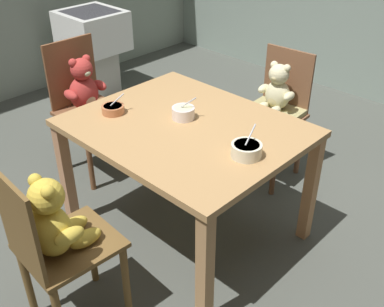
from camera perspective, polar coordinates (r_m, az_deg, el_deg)
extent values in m
cube|color=#4A4D46|center=(2.86, -0.70, -9.54)|extent=(5.20, 5.20, 0.04)
cube|color=#AB804F|center=(2.45, -0.81, 3.19)|extent=(1.18, 0.96, 0.04)
cube|color=tan|center=(2.79, -15.30, -2.77)|extent=(0.06, 0.06, 0.68)
cube|color=#AE8153|center=(2.11, 1.61, -14.71)|extent=(0.06, 0.06, 0.68)
cube|color=tan|center=(3.23, -2.25, 3.53)|extent=(0.06, 0.06, 0.68)
cube|color=tan|center=(2.67, 14.47, -4.33)|extent=(0.06, 0.06, 0.68)
cube|color=brown|center=(2.14, -14.90, -10.95)|extent=(0.38, 0.42, 0.02)
cube|color=brown|center=(1.94, -20.76, -8.38)|extent=(0.33, 0.04, 0.43)
cylinder|color=brown|center=(2.26, -8.20, -15.41)|extent=(0.04, 0.04, 0.44)
cylinder|color=brown|center=(2.45, -12.43, -11.39)|extent=(0.04, 0.04, 0.44)
cylinder|color=brown|center=(2.36, -19.72, -14.93)|extent=(0.04, 0.04, 0.44)
ellipsoid|color=gold|center=(2.03, -17.13, -9.12)|extent=(0.21, 0.18, 0.23)
ellipsoid|color=beige|center=(2.06, -15.70, -8.73)|extent=(0.12, 0.07, 0.14)
sphere|color=gold|center=(1.93, -17.67, -5.09)|extent=(0.15, 0.15, 0.15)
ellipsoid|color=beige|center=(1.96, -16.24, -4.75)|extent=(0.06, 0.06, 0.04)
sphere|color=gold|center=(1.86, -17.47, -4.56)|extent=(0.06, 0.06, 0.06)
sphere|color=gold|center=(1.94, -18.91, -3.17)|extent=(0.06, 0.06, 0.06)
ellipsoid|color=gold|center=(1.94, -14.98, -9.87)|extent=(0.07, 0.14, 0.07)
ellipsoid|color=gold|center=(2.11, -18.12, -6.65)|extent=(0.07, 0.14, 0.07)
ellipsoid|color=gold|center=(2.08, -13.06, -10.21)|extent=(0.08, 0.16, 0.07)
ellipsoid|color=gold|center=(2.16, -14.64, -8.68)|extent=(0.08, 0.16, 0.07)
cube|color=brown|center=(3.12, 9.66, 4.39)|extent=(0.41, 0.42, 0.02)
cube|color=brown|center=(3.18, 11.82, 9.04)|extent=(0.35, 0.04, 0.41)
cylinder|color=brown|center=(3.18, 5.25, 0.51)|extent=(0.04, 0.04, 0.44)
cylinder|color=brown|center=(3.04, 10.16, -1.52)|extent=(0.04, 0.04, 0.44)
cylinder|color=brown|center=(3.43, 8.52, 2.73)|extent=(0.04, 0.04, 0.44)
cylinder|color=brown|center=(3.30, 13.19, 0.94)|extent=(0.04, 0.04, 0.44)
cube|color=tan|center=(3.11, 9.70, 4.86)|extent=(0.37, 0.39, 0.04)
ellipsoid|color=beige|center=(3.11, 10.57, 7.18)|extent=(0.18, 0.16, 0.20)
ellipsoid|color=beige|center=(3.08, 10.10, 6.75)|extent=(0.10, 0.06, 0.12)
sphere|color=beige|center=(3.05, 10.74, 9.65)|extent=(0.13, 0.13, 0.13)
ellipsoid|color=beige|center=(3.01, 10.27, 9.24)|extent=(0.06, 0.05, 0.04)
sphere|color=beige|center=(3.06, 10.18, 10.79)|extent=(0.05, 0.05, 0.05)
sphere|color=beige|center=(3.02, 11.70, 10.33)|extent=(0.05, 0.05, 0.05)
ellipsoid|color=beige|center=(3.13, 8.90, 7.98)|extent=(0.06, 0.11, 0.05)
ellipsoid|color=beige|center=(3.05, 11.96, 6.96)|extent=(0.06, 0.11, 0.05)
ellipsoid|color=beige|center=(3.08, 8.72, 5.70)|extent=(0.07, 0.13, 0.06)
ellipsoid|color=beige|center=(3.04, 10.20, 5.18)|extent=(0.07, 0.13, 0.06)
cube|color=brown|center=(3.21, -12.28, 4.91)|extent=(0.42, 0.41, 0.02)
cube|color=brown|center=(3.27, -14.74, 9.71)|extent=(0.02, 0.37, 0.46)
cylinder|color=brown|center=(3.11, -12.55, -0.97)|extent=(0.04, 0.04, 0.44)
cylinder|color=brown|center=(3.28, -7.62, 1.34)|extent=(0.04, 0.04, 0.44)
cylinder|color=brown|center=(3.38, -15.91, 1.30)|extent=(0.04, 0.04, 0.44)
cylinder|color=brown|center=(3.53, -11.19, 3.35)|extent=(0.04, 0.04, 0.44)
ellipsoid|color=#B2342F|center=(3.21, -13.27, 7.33)|extent=(0.18, 0.21, 0.23)
ellipsoid|color=beige|center=(3.17, -12.68, 6.86)|extent=(0.06, 0.11, 0.14)
sphere|color=#B2342F|center=(3.14, -13.55, 10.13)|extent=(0.15, 0.15, 0.15)
ellipsoid|color=beige|center=(3.10, -12.98, 9.72)|extent=(0.05, 0.06, 0.04)
sphere|color=#B2342F|center=(3.10, -14.59, 10.84)|extent=(0.06, 0.06, 0.06)
sphere|color=#B2342F|center=(3.15, -12.99, 11.38)|extent=(0.06, 0.06, 0.06)
ellipsoid|color=#B2342F|center=(3.13, -14.81, 7.02)|extent=(0.13, 0.07, 0.06)
ellipsoid|color=#B2342F|center=(3.24, -11.40, 8.32)|extent=(0.13, 0.07, 0.06)
ellipsoid|color=#B2342F|center=(3.13, -12.69, 5.04)|extent=(0.15, 0.07, 0.07)
ellipsoid|color=#B2342F|center=(3.18, -11.03, 5.72)|extent=(0.15, 0.07, 0.07)
cylinder|color=beige|center=(2.17, 6.77, 0.41)|extent=(0.15, 0.15, 0.06)
cylinder|color=beige|center=(2.18, 6.72, -0.20)|extent=(0.08, 0.08, 0.01)
cylinder|color=beige|center=(2.15, 6.81, 1.03)|extent=(0.12, 0.12, 0.01)
cylinder|color=#BCBCC1|center=(2.16, 7.27, 2.34)|extent=(0.03, 0.10, 0.07)
ellipsoid|color=#BCBCC1|center=(2.15, 6.68, 0.80)|extent=(0.03, 0.04, 0.01)
cylinder|color=silver|center=(2.49, -1.09, 5.07)|extent=(0.12, 0.12, 0.06)
cylinder|color=silver|center=(2.50, -1.08, 4.52)|extent=(0.07, 0.07, 0.01)
cylinder|color=beige|center=(2.48, -1.10, 5.61)|extent=(0.10, 0.10, 0.01)
cylinder|color=#BCBCC1|center=(2.46, -0.45, 6.34)|extent=(0.07, 0.06, 0.06)
ellipsoid|color=#BCBCC1|center=(2.48, -1.31, 5.54)|extent=(0.04, 0.04, 0.01)
cylinder|color=#BD6F45|center=(2.59, -9.77, 5.44)|extent=(0.12, 0.12, 0.05)
cylinder|color=#BD6F45|center=(2.60, -9.74, 5.09)|extent=(0.07, 0.07, 0.01)
cylinder|color=beige|center=(2.58, -9.81, 5.82)|extent=(0.10, 0.10, 0.01)
cylinder|color=#BCBCC1|center=(2.57, -9.28, 6.62)|extent=(0.04, 0.08, 0.06)
ellipsoid|color=#BCBCC1|center=(2.58, -10.00, 5.71)|extent=(0.03, 0.04, 0.01)
cube|color=#B7B2A8|center=(4.59, -11.72, 10.03)|extent=(0.32, 0.31, 0.43)
cube|color=white|center=(4.47, -12.28, 14.68)|extent=(0.54, 0.52, 0.35)
cube|color=#38383D|center=(4.43, -12.49, 16.37)|extent=(0.43, 0.41, 0.08)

